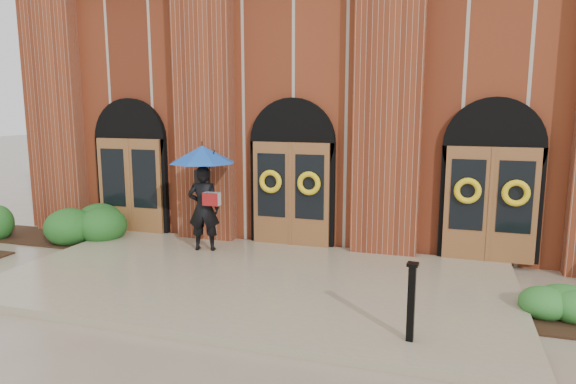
% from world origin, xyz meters
% --- Properties ---
extents(ground, '(90.00, 90.00, 0.00)m').
position_xyz_m(ground, '(0.00, 0.00, 0.00)').
color(ground, gray).
rests_on(ground, ground).
extents(landing, '(10.00, 5.30, 0.15)m').
position_xyz_m(landing, '(0.00, 0.15, 0.07)').
color(landing, gray).
rests_on(landing, ground).
extents(church_building, '(16.20, 12.53, 7.00)m').
position_xyz_m(church_building, '(0.00, 8.78, 3.50)').
color(church_building, maroon).
rests_on(church_building, ground).
extents(man_with_umbrella, '(1.88, 1.88, 2.46)m').
position_xyz_m(man_with_umbrella, '(-1.79, 1.64, 1.87)').
color(man_with_umbrella, black).
rests_on(man_with_umbrella, landing).
extents(metal_post, '(0.17, 0.17, 1.17)m').
position_xyz_m(metal_post, '(3.18, -1.76, 0.76)').
color(metal_post, black).
rests_on(metal_post, landing).
extents(hedge_wall_left, '(3.44, 1.38, 0.88)m').
position_xyz_m(hedge_wall_left, '(-6.59, 1.88, 0.44)').
color(hedge_wall_left, '#1C4E1A').
rests_on(hedge_wall_left, ground).
extents(hedge_front_right, '(1.40, 1.20, 0.49)m').
position_xyz_m(hedge_front_right, '(5.10, 0.00, 0.25)').
color(hedge_front_right, '#266323').
rests_on(hedge_front_right, ground).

